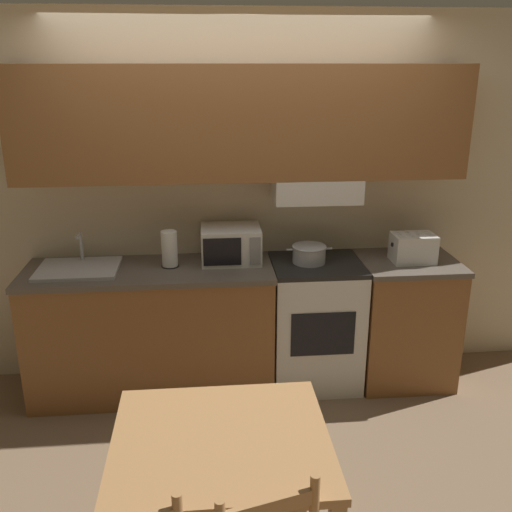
{
  "coord_description": "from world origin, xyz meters",
  "views": [
    {
      "loc": [
        -0.27,
        -3.9,
        2.22
      ],
      "look_at": [
        0.05,
        -0.54,
        1.06
      ],
      "focal_mm": 40.0,
      "sensor_mm": 36.0,
      "label": 1
    }
  ],
  "objects_px": {
    "microwave": "(231,244)",
    "paper_towel_roll": "(169,249)",
    "sink_basin": "(78,268)",
    "stove_range": "(315,323)",
    "toaster": "(413,248)",
    "dining_table": "(221,461)",
    "cooking_pot": "(309,253)"
  },
  "relations": [
    {
      "from": "toaster",
      "to": "stove_range",
      "type": "bearing_deg",
      "value": 176.8
    },
    {
      "from": "sink_basin",
      "to": "stove_range",
      "type": "bearing_deg",
      "value": 0.31
    },
    {
      "from": "stove_range",
      "to": "dining_table",
      "type": "xyz_separation_m",
      "value": [
        -0.72,
        -1.65,
        0.18
      ]
    },
    {
      "from": "paper_towel_roll",
      "to": "dining_table",
      "type": "distance_m",
      "value": 1.74
    },
    {
      "from": "sink_basin",
      "to": "dining_table",
      "type": "height_order",
      "value": "sink_basin"
    },
    {
      "from": "microwave",
      "to": "cooking_pot",
      "type": "bearing_deg",
      "value": -9.0
    },
    {
      "from": "cooking_pot",
      "to": "paper_towel_roll",
      "type": "distance_m",
      "value": 0.94
    },
    {
      "from": "cooking_pot",
      "to": "sink_basin",
      "type": "bearing_deg",
      "value": -179.3
    },
    {
      "from": "sink_basin",
      "to": "paper_towel_roll",
      "type": "bearing_deg",
      "value": 2.76
    },
    {
      "from": "toaster",
      "to": "sink_basin",
      "type": "xyz_separation_m",
      "value": [
        -2.25,
        0.03,
        -0.08
      ]
    },
    {
      "from": "paper_towel_roll",
      "to": "stove_range",
      "type": "bearing_deg",
      "value": -1.17
    },
    {
      "from": "microwave",
      "to": "paper_towel_roll",
      "type": "distance_m",
      "value": 0.42
    },
    {
      "from": "toaster",
      "to": "paper_towel_roll",
      "type": "xyz_separation_m",
      "value": [
        -1.65,
        0.06,
        0.02
      ]
    },
    {
      "from": "microwave",
      "to": "paper_towel_roll",
      "type": "xyz_separation_m",
      "value": [
        -0.41,
        -0.07,
        0.0
      ]
    },
    {
      "from": "sink_basin",
      "to": "microwave",
      "type": "bearing_deg",
      "value": 5.81
    },
    {
      "from": "cooking_pot",
      "to": "paper_towel_roll",
      "type": "height_order",
      "value": "paper_towel_roll"
    },
    {
      "from": "microwave",
      "to": "dining_table",
      "type": "height_order",
      "value": "microwave"
    },
    {
      "from": "stove_range",
      "to": "sink_basin",
      "type": "height_order",
      "value": "sink_basin"
    },
    {
      "from": "dining_table",
      "to": "microwave",
      "type": "bearing_deg",
      "value": 85.59
    },
    {
      "from": "stove_range",
      "to": "dining_table",
      "type": "distance_m",
      "value": 1.81
    },
    {
      "from": "toaster",
      "to": "microwave",
      "type": "bearing_deg",
      "value": 173.97
    },
    {
      "from": "stove_range",
      "to": "dining_table",
      "type": "height_order",
      "value": "stove_range"
    },
    {
      "from": "cooking_pot",
      "to": "paper_towel_roll",
      "type": "bearing_deg",
      "value": 179.39
    },
    {
      "from": "cooking_pot",
      "to": "paper_towel_roll",
      "type": "xyz_separation_m",
      "value": [
        -0.94,
        0.01,
        0.06
      ]
    },
    {
      "from": "stove_range",
      "to": "paper_towel_roll",
      "type": "distance_m",
      "value": 1.15
    },
    {
      "from": "stove_range",
      "to": "dining_table",
      "type": "bearing_deg",
      "value": -113.52
    },
    {
      "from": "toaster",
      "to": "dining_table",
      "type": "height_order",
      "value": "toaster"
    },
    {
      "from": "sink_basin",
      "to": "paper_towel_roll",
      "type": "distance_m",
      "value": 0.61
    },
    {
      "from": "toaster",
      "to": "sink_basin",
      "type": "relative_size",
      "value": 0.57
    },
    {
      "from": "dining_table",
      "to": "stove_range",
      "type": "bearing_deg",
      "value": 66.48
    },
    {
      "from": "microwave",
      "to": "sink_basin",
      "type": "distance_m",
      "value": 1.02
    },
    {
      "from": "toaster",
      "to": "paper_towel_roll",
      "type": "bearing_deg",
      "value": 178.02
    }
  ]
}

